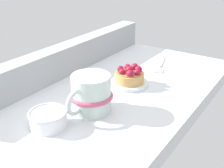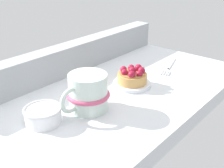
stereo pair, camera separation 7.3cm
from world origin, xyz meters
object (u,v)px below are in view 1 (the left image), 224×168
object	(u,v)px
dessert_plate	(129,83)
dessert_fork	(161,64)
coffee_mug	(91,94)
sugar_bowl	(48,118)
raspberry_tart	(130,75)

from	to	relation	value
dessert_plate	dessert_fork	bearing A→B (deg)	-2.55
coffee_mug	dessert_fork	world-z (taller)	coffee_mug
sugar_bowl	dessert_plate	bearing A→B (deg)	-7.15
coffee_mug	sugar_bowl	size ratio (longest dim) A/B	1.62
raspberry_tart	coffee_mug	xyz separation A→B (cm)	(-17.20, 0.15, 1.44)
dessert_plate	coffee_mug	xyz separation A→B (cm)	(-17.15, 0.10, 3.88)
dessert_plate	sugar_bowl	distance (cm)	27.77
sugar_bowl	coffee_mug	bearing A→B (deg)	-17.90
dessert_plate	sugar_bowl	world-z (taller)	sugar_bowl
dessert_fork	raspberry_tart	bearing A→B (deg)	177.58
dessert_plate	coffee_mug	distance (cm)	17.58
raspberry_tart	dessert_fork	world-z (taller)	raspberry_tart
raspberry_tart	sugar_bowl	world-z (taller)	raspberry_tart
sugar_bowl	raspberry_tart	bearing A→B (deg)	-7.23
raspberry_tart	sugar_bowl	distance (cm)	27.80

